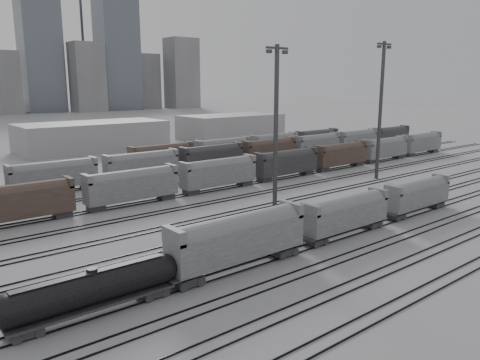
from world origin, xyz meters
TOP-DOWN VIEW (x-y plane):
  - ground at (0.00, 0.00)m, footprint 900.00×900.00m
  - tracks at (0.00, 17.50)m, footprint 220.00×71.50m
  - tank_car_b at (-27.81, 1.00)m, footprint 15.78×2.63m
  - hopper_car_a at (-12.43, 1.00)m, footprint 15.92×3.16m
  - hopper_car_b at (4.86, 1.00)m, footprint 13.84×2.75m
  - hopper_car_c at (21.41, 1.00)m, footprint 13.47×2.68m
  - light_mast_c at (2.60, 11.57)m, footprint 3.82×0.61m
  - light_mast_d at (38.54, 19.93)m, footprint 4.27×0.68m
  - bg_string_near at (8.00, 32.00)m, footprint 151.00×3.00m
  - bg_string_mid at (18.00, 48.00)m, footprint 151.00×3.00m
  - bg_string_far at (35.50, 56.00)m, footprint 66.00×3.00m
  - warehouse_mid at (10.00, 95.00)m, footprint 40.00×18.00m
  - warehouse_right at (60.00, 95.00)m, footprint 35.00×18.00m
  - crane_right at (91.26, 305.00)m, footprint 42.00×1.80m

SIDE VIEW (x-z plane):
  - ground at x=0.00m, z-range 0.00..0.00m
  - tracks at x=0.00m, z-range 0.00..0.16m
  - tank_car_b at x=-27.81m, z-range 0.31..4.21m
  - bg_string_far at x=35.50m, z-range 0.00..5.60m
  - bg_string_near at x=8.00m, z-range 0.00..5.60m
  - bg_string_mid at x=18.00m, z-range 0.00..5.60m
  - hopper_car_c at x=21.41m, z-range 0.57..5.39m
  - hopper_car_b at x=4.86m, z-range 0.58..5.53m
  - hopper_car_a at x=-12.43m, z-range 0.67..6.36m
  - warehouse_mid at x=10.00m, z-range 0.00..8.00m
  - warehouse_right at x=60.00m, z-range 0.00..8.00m
  - light_mast_c at x=2.60m, z-range 0.73..24.58m
  - light_mast_d at x=38.54m, z-range 0.81..27.51m
  - crane_right at x=91.26m, z-range 7.39..107.39m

